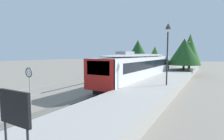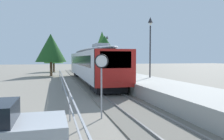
% 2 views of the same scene
% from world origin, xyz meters
% --- Properties ---
extents(ground_plane, '(160.00, 160.00, 0.00)m').
position_xyz_m(ground_plane, '(-3.00, 22.00, 0.00)').
color(ground_plane, gray).
extents(track_rails, '(3.20, 60.00, 0.14)m').
position_xyz_m(track_rails, '(0.00, 22.00, 0.03)').
color(track_rails, '#6B665B').
rests_on(track_rails, ground).
extents(commuter_train, '(2.82, 19.99, 3.74)m').
position_xyz_m(commuter_train, '(0.00, 26.54, 2.15)').
color(commuter_train, silver).
rests_on(commuter_train, track_rails).
extents(station_platform, '(3.90, 60.00, 0.90)m').
position_xyz_m(station_platform, '(3.25, 22.00, 0.45)').
color(station_platform, '#A8A59E').
rests_on(station_platform, ground).
extents(platform_lamp_mid_platform, '(0.34, 0.34, 5.35)m').
position_xyz_m(platform_lamp_mid_platform, '(4.36, 20.93, 4.62)').
color(platform_lamp_mid_platform, '#232328').
rests_on(platform_lamp_mid_platform, station_platform).
extents(platform_lamp_far_end, '(0.34, 0.34, 5.35)m').
position_xyz_m(platform_lamp_far_end, '(4.36, 37.47, 4.62)').
color(platform_lamp_far_end, '#232328').
rests_on(platform_lamp_far_end, station_platform).
extents(speed_limit_sign, '(0.61, 0.10, 2.81)m').
position_xyz_m(speed_limit_sign, '(-1.94, 12.04, 2.12)').
color(speed_limit_sign, '#9EA0A5').
rests_on(speed_limit_sign, ground).
extents(carpark_fence, '(0.06, 36.06, 1.25)m').
position_xyz_m(carpark_fence, '(-3.30, 12.00, 0.91)').
color(carpark_fence, '#9EA0A5').
rests_on(carpark_fence, ground).
extents(tree_behind_carpark, '(3.72, 3.72, 5.41)m').
position_xyz_m(tree_behind_carpark, '(-4.02, 46.79, 3.53)').
color(tree_behind_carpark, brown).
rests_on(tree_behind_carpark, ground).
extents(tree_behind_station_far, '(3.86, 3.86, 7.31)m').
position_xyz_m(tree_behind_station_far, '(4.22, 40.64, 4.64)').
color(tree_behind_station_far, brown).
rests_on(tree_behind_station_far, ground).
extents(tree_distant_left, '(4.48, 4.48, 6.21)m').
position_xyz_m(tree_distant_left, '(-4.38, 36.51, 4.14)').
color(tree_distant_left, brown).
rests_on(tree_distant_left, ground).
extents(tree_distant_centre, '(5.31, 5.31, 6.15)m').
position_xyz_m(tree_distant_centre, '(3.76, 36.57, 3.97)').
color(tree_distant_centre, brown).
rests_on(tree_distant_centre, ground).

